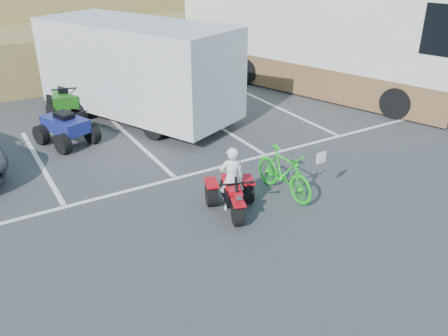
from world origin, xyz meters
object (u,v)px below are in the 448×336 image
red_trike_atv (233,212)px  green_dirt_bike (284,172)px  rider (232,179)px  quad_atv_green (68,115)px  cargo_trailer (137,68)px  rv_motorhome (316,42)px  quad_atv_blue (68,143)px

red_trike_atv → green_dirt_bike: bearing=24.8°
rider → red_trike_atv: bearing=90.0°
green_dirt_bike → quad_atv_green: size_ratio=1.09×
quad_atv_green → rider: bearing=-66.8°
cargo_trailer → rv_motorhome: size_ratio=0.61×
red_trike_atv → rider: rider is taller
rider → quad_atv_green: rider is taller
rider → rv_motorhome: size_ratio=0.13×
green_dirt_bike → quad_atv_blue: bearing=118.9°
green_dirt_bike → rv_motorhome: (6.33, 6.43, 1.21)m
red_trike_atv → rv_motorhome: 10.30m
red_trike_atv → cargo_trailer: cargo_trailer is taller
rider → cargo_trailer: 6.60m
cargo_trailer → rv_motorhome: rv_motorhome is taller
green_dirt_bike → quad_atv_blue: green_dirt_bike is taller
red_trike_atv → rv_motorhome: bearing=60.3°
rv_motorhome → quad_atv_green: 9.52m
rider → green_dirt_bike: size_ratio=0.79×
rv_motorhome → cargo_trailer: bearing=160.9°
cargo_trailer → red_trike_atv: bearing=-118.6°
cargo_trailer → rv_motorhome: 7.21m
red_trike_atv → cargo_trailer: (0.55, 6.66, 1.65)m
quad_atv_blue → cargo_trailer: bearing=0.7°
red_trike_atv → rider: bearing=90.0°
quad_atv_green → cargo_trailer: bearing=-24.0°
quad_atv_blue → quad_atv_green: quad_atv_green is taller
cargo_trailer → quad_atv_green: cargo_trailer is taller
red_trike_atv → rv_motorhome: (7.76, 6.54, 1.76)m
cargo_trailer → rv_motorhome: bearing=-24.8°
rider → quad_atv_green: 8.18m
rv_motorhome → quad_atv_blue: rv_motorhome is taller
rider → cargo_trailer: size_ratio=0.21×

